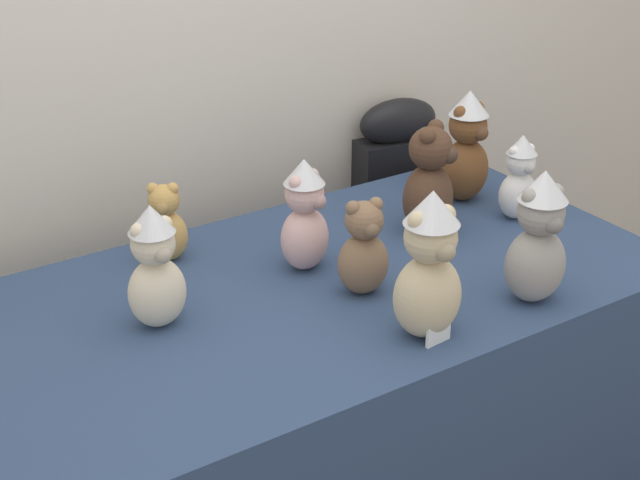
{
  "coord_description": "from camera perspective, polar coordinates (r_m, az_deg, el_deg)",
  "views": [
    {
      "loc": [
        -1.09,
        -1.44,
        1.85
      ],
      "look_at": [
        0.0,
        0.25,
        0.86
      ],
      "focal_mm": 51.28,
      "sensor_mm": 36.0,
      "label": 1
    }
  ],
  "objects": [
    {
      "name": "wall_back",
      "position": [
        2.7,
        -8.56,
        14.18
      ],
      "size": [
        7.0,
        0.08,
        2.6
      ],
      "primitive_type": "cube",
      "color": "silver",
      "rests_on": "ground_plane"
    },
    {
      "name": "display_table",
      "position": [
        2.5,
        0.0,
        -10.14
      ],
      "size": [
        1.78,
        0.93,
        0.74
      ],
      "primitive_type": "cube",
      "color": "navy",
      "rests_on": "ground_plane"
    },
    {
      "name": "instrument_case",
      "position": [
        3.21,
        4.63,
        0.79
      ],
      "size": [
        0.29,
        0.16,
        0.94
      ],
      "rotation": [
        0.0,
        0.0,
        -0.14
      ],
      "color": "black",
      "rests_on": "ground_plane"
    },
    {
      "name": "teddy_bear_sand",
      "position": [
        2.02,
        6.83,
        -1.68
      ],
      "size": [
        0.17,
        0.15,
        0.36
      ],
      "rotation": [
        0.0,
        0.0,
        -0.06
      ],
      "color": "#CCB78E",
      "rests_on": "display_table"
    },
    {
      "name": "teddy_bear_blush",
      "position": [
        2.3,
        -0.96,
        1.51
      ],
      "size": [
        0.17,
        0.15,
        0.3
      ],
      "rotation": [
        0.0,
        0.0,
        0.35
      ],
      "color": "beige",
      "rests_on": "display_table"
    },
    {
      "name": "teddy_bear_cocoa",
      "position": [
        2.52,
        6.83,
        3.56
      ],
      "size": [
        0.21,
        0.2,
        0.32
      ],
      "rotation": [
        0.0,
        0.0,
        0.59
      ],
      "color": "#4C3323",
      "rests_on": "display_table"
    },
    {
      "name": "teddy_bear_ash",
      "position": [
        2.21,
        13.46,
        0.08
      ],
      "size": [
        0.17,
        0.15,
        0.34
      ],
      "rotation": [
        0.0,
        0.0,
        -0.14
      ],
      "color": "gray",
      "rests_on": "display_table"
    },
    {
      "name": "teddy_bear_cream",
      "position": [
        2.09,
        -10.25,
        -1.73
      ],
      "size": [
        0.14,
        0.13,
        0.3
      ],
      "rotation": [
        0.0,
        0.0,
        0.07
      ],
      "color": "beige",
      "rests_on": "display_table"
    },
    {
      "name": "teddy_bear_chestnut",
      "position": [
        2.74,
        9.13,
        5.72
      ],
      "size": [
        0.17,
        0.15,
        0.34
      ],
      "rotation": [
        0.0,
        0.0,
        0.13
      ],
      "color": "brown",
      "rests_on": "display_table"
    },
    {
      "name": "teddy_bear_honey",
      "position": [
        2.4,
        -9.61,
        0.95
      ],
      "size": [
        0.14,
        0.14,
        0.22
      ],
      "rotation": [
        0.0,
        0.0,
        -0.53
      ],
      "color": "tan",
      "rests_on": "display_table"
    },
    {
      "name": "teddy_bear_mocha",
      "position": [
        2.2,
        2.74,
        -0.63
      ],
      "size": [
        0.15,
        0.13,
        0.25
      ],
      "rotation": [
        0.0,
        0.0,
        -0.2
      ],
      "color": "#7F6047",
      "rests_on": "display_table"
    },
    {
      "name": "teddy_bear_snow",
      "position": [
        2.66,
        12.33,
        3.79
      ],
      "size": [
        0.12,
        0.11,
        0.25
      ],
      "rotation": [
        0.0,
        0.0,
        -0.09
      ],
      "color": "white",
      "rests_on": "display_table"
    },
    {
      "name": "party_cup_blue",
      "position": [
        2.9,
        7.55,
        4.68
      ],
      "size": [
        0.08,
        0.08,
        0.11
      ],
      "primitive_type": "cylinder",
      "color": "blue",
      "rests_on": "display_table"
    },
    {
      "name": "name_card_front_left",
      "position": [
        2.06,
        7.39,
        -5.81
      ],
      "size": [
        0.07,
        0.01,
        0.05
      ],
      "primitive_type": "cube",
      "rotation": [
        0.0,
        0.0,
        0.1
      ],
      "color": "white",
      "rests_on": "display_table"
    }
  ]
}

